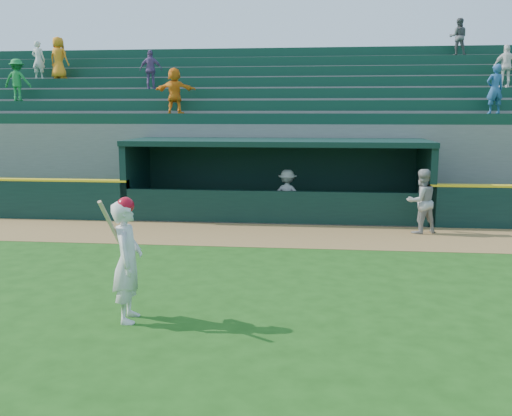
{
  "coord_description": "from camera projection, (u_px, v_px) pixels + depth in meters",
  "views": [
    {
      "loc": [
        1.3,
        -10.26,
        3.3
      ],
      "look_at": [
        0.0,
        1.6,
        1.3
      ],
      "focal_mm": 40.0,
      "sensor_mm": 36.0,
      "label": 1
    }
  ],
  "objects": [
    {
      "name": "dugout_player_inside",
      "position": [
        287.0,
        195.0,
        17.67
      ],
      "size": [
        1.09,
        0.73,
        1.57
      ],
      "primitive_type": "imported",
      "rotation": [
        0.0,
        0.0,
        2.99
      ],
      "color": "#ACABA6",
      "rests_on": "ground"
    },
    {
      "name": "ground",
      "position": [
        247.0,
        290.0,
        10.75
      ],
      "size": [
        120.0,
        120.0,
        0.0
      ],
      "primitive_type": "plane",
      "color": "#1B4912",
      "rests_on": "ground"
    },
    {
      "name": "warning_track",
      "position": [
        269.0,
        235.0,
        15.55
      ],
      "size": [
        40.0,
        3.0,
        0.01
      ],
      "primitive_type": "cube",
      "color": "olive",
      "rests_on": "ground"
    },
    {
      "name": "dugout",
      "position": [
        278.0,
        174.0,
        18.37
      ],
      "size": [
        9.4,
        2.8,
        2.46
      ],
      "color": "slate",
      "rests_on": "ground"
    },
    {
      "name": "batter_at_plate",
      "position": [
        127.0,
        260.0,
        9.03
      ],
      "size": [
        0.56,
        0.86,
        2.02
      ],
      "color": "silver",
      "rests_on": "ground"
    },
    {
      "name": "dugout_player_front",
      "position": [
        421.0,
        201.0,
        15.65
      ],
      "size": [
        1.06,
        0.96,
        1.79
      ],
      "primitive_type": "imported",
      "rotation": [
        0.0,
        0.0,
        3.54
      ],
      "color": "#969691",
      "rests_on": "ground"
    },
    {
      "name": "stands",
      "position": [
        286.0,
        136.0,
        22.67
      ],
      "size": [
        34.5,
        6.25,
        7.48
      ],
      "color": "slate",
      "rests_on": "ground"
    }
  ]
}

